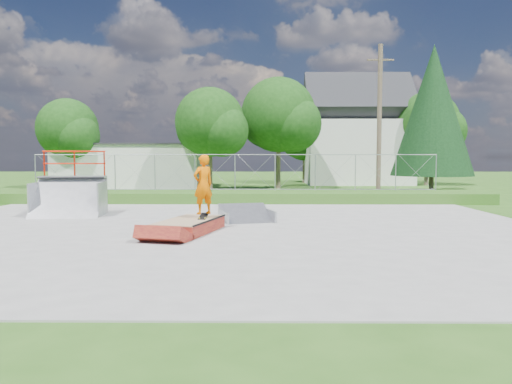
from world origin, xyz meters
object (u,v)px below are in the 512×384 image
(quarter_pipe, at_px, (68,184))
(flat_bank_ramp, at_px, (246,214))
(grind_box, at_px, (189,226))
(skater, at_px, (203,187))

(quarter_pipe, xyz_separation_m, flat_bank_ramp, (6.48, -1.34, -0.95))
(grind_box, height_order, quarter_pipe, quarter_pipe)
(grind_box, xyz_separation_m, quarter_pipe, (-4.93, 3.87, 1.00))
(skater, bearing_deg, flat_bank_ramp, -156.99)
(flat_bank_ramp, height_order, skater, skater)
(grind_box, relative_size, flat_bank_ramp, 1.64)
(grind_box, distance_m, skater, 1.20)
(grind_box, xyz_separation_m, skater, (0.36, 0.34, 1.10))
(quarter_pipe, bearing_deg, grind_box, -44.87)
(grind_box, height_order, skater, skater)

